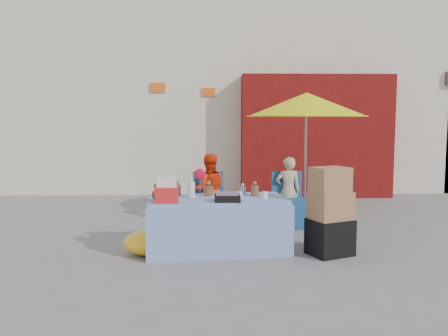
{
  "coord_description": "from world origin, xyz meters",
  "views": [
    {
      "loc": [
        -0.07,
        -5.91,
        1.68
      ],
      "look_at": [
        0.12,
        0.6,
        1.0
      ],
      "focal_mm": 38.0,
      "sensor_mm": 36.0,
      "label": 1
    }
  ],
  "objects_px": {
    "vendor_orange": "(209,190)",
    "vendor_beige": "(288,191)",
    "market_table": "(217,224)",
    "box_stack": "(330,215)",
    "umbrella": "(307,105)",
    "chair_right": "(289,211)",
    "chair_left": "(209,211)"
  },
  "relations": [
    {
      "from": "chair_left",
      "to": "vendor_beige",
      "type": "relative_size",
      "value": 0.78
    },
    {
      "from": "chair_left",
      "to": "vendor_beige",
      "type": "height_order",
      "value": "vendor_beige"
    },
    {
      "from": "market_table",
      "to": "box_stack",
      "type": "relative_size",
      "value": 1.7
    },
    {
      "from": "chair_right",
      "to": "vendor_beige",
      "type": "xyz_separation_m",
      "value": [
        0.0,
        0.13,
        0.29
      ]
    },
    {
      "from": "chair_left",
      "to": "vendor_orange",
      "type": "bearing_deg",
      "value": 86.5
    },
    {
      "from": "vendor_orange",
      "to": "umbrella",
      "type": "distance_m",
      "value": 2.05
    },
    {
      "from": "market_table",
      "to": "chair_left",
      "type": "xyz_separation_m",
      "value": [
        -0.1,
        1.32,
        -0.1
      ]
    },
    {
      "from": "chair_left",
      "to": "vendor_beige",
      "type": "distance_m",
      "value": 1.29
    },
    {
      "from": "vendor_orange",
      "to": "vendor_beige",
      "type": "height_order",
      "value": "vendor_orange"
    },
    {
      "from": "vendor_beige",
      "to": "umbrella",
      "type": "bearing_deg",
      "value": -156.56
    },
    {
      "from": "umbrella",
      "to": "box_stack",
      "type": "relative_size",
      "value": 1.91
    },
    {
      "from": "market_table",
      "to": "chair_right",
      "type": "relative_size",
      "value": 2.19
    },
    {
      "from": "market_table",
      "to": "vendor_beige",
      "type": "relative_size",
      "value": 1.71
    },
    {
      "from": "chair_right",
      "to": "box_stack",
      "type": "distance_m",
      "value": 1.58
    },
    {
      "from": "umbrella",
      "to": "chair_right",
      "type": "bearing_deg",
      "value": -136.63
    },
    {
      "from": "umbrella",
      "to": "chair_left",
      "type": "bearing_deg",
      "value": -169.61
    },
    {
      "from": "chair_left",
      "to": "box_stack",
      "type": "relative_size",
      "value": 0.78
    },
    {
      "from": "vendor_orange",
      "to": "box_stack",
      "type": "bearing_deg",
      "value": 128.69
    },
    {
      "from": "vendor_orange",
      "to": "market_table",
      "type": "bearing_deg",
      "value": 90.89
    },
    {
      "from": "chair_left",
      "to": "chair_right",
      "type": "height_order",
      "value": "same"
    },
    {
      "from": "chair_left",
      "to": "vendor_beige",
      "type": "xyz_separation_m",
      "value": [
        1.25,
        0.13,
        0.29
      ]
    },
    {
      "from": "vendor_orange",
      "to": "umbrella",
      "type": "height_order",
      "value": "umbrella"
    },
    {
      "from": "chair_left",
      "to": "box_stack",
      "type": "height_order",
      "value": "box_stack"
    },
    {
      "from": "chair_right",
      "to": "chair_left",
      "type": "bearing_deg",
      "value": 176.87
    },
    {
      "from": "market_table",
      "to": "chair_right",
      "type": "height_order",
      "value": "market_table"
    },
    {
      "from": "vendor_orange",
      "to": "box_stack",
      "type": "distance_m",
      "value": 2.25
    },
    {
      "from": "chair_left",
      "to": "chair_right",
      "type": "relative_size",
      "value": 1.0
    },
    {
      "from": "box_stack",
      "to": "vendor_orange",
      "type": "bearing_deg",
      "value": 131.82
    },
    {
      "from": "chair_right",
      "to": "umbrella",
      "type": "distance_m",
      "value": 1.69
    },
    {
      "from": "umbrella",
      "to": "box_stack",
      "type": "bearing_deg",
      "value": -91.64
    },
    {
      "from": "vendor_orange",
      "to": "vendor_beige",
      "type": "distance_m",
      "value": 1.25
    },
    {
      "from": "market_table",
      "to": "box_stack",
      "type": "xyz_separation_m",
      "value": [
        1.4,
        -0.22,
        0.15
      ]
    }
  ]
}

